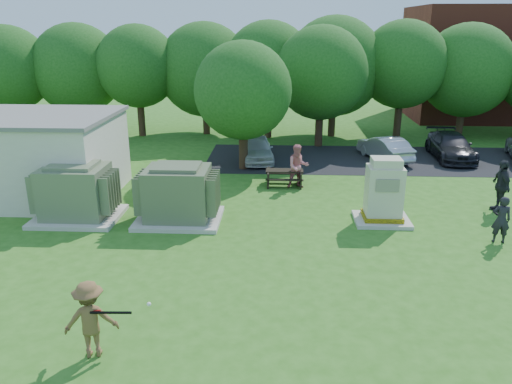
# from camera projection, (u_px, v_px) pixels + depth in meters

# --- Properties ---
(ground) EXTENTS (120.00, 120.00, 0.00)m
(ground) POSITION_uv_depth(u_px,v_px,m) (249.00, 284.00, 13.60)
(ground) COLOR #2D6619
(ground) RESTS_ON ground
(parking_strip) EXTENTS (20.00, 6.00, 0.01)m
(parking_strip) POSITION_uv_depth(u_px,v_px,m) (399.00, 160.00, 26.04)
(parking_strip) COLOR #232326
(parking_strip) RESTS_ON ground
(transformer_left) EXTENTS (3.00, 2.40, 2.07)m
(transformer_left) POSITION_uv_depth(u_px,v_px,m) (76.00, 193.00, 17.87)
(transformer_left) COLOR beige
(transformer_left) RESTS_ON ground
(transformer_right) EXTENTS (3.00, 2.40, 2.07)m
(transformer_right) POSITION_uv_depth(u_px,v_px,m) (178.00, 195.00, 17.69)
(transformer_right) COLOR beige
(transformer_right) RESTS_ON ground
(generator_cabinet) EXTENTS (1.93, 1.58, 2.35)m
(generator_cabinet) POSITION_uv_depth(u_px,v_px,m) (384.00, 194.00, 17.57)
(generator_cabinet) COLOR beige
(generator_cabinet) RESTS_ON ground
(picnic_table) EXTENTS (1.63, 1.22, 0.70)m
(picnic_table) POSITION_uv_depth(u_px,v_px,m) (284.00, 176.00, 21.81)
(picnic_table) COLOR black
(picnic_table) RESTS_ON ground
(batter) EXTENTS (1.23, 0.88, 1.72)m
(batter) POSITION_uv_depth(u_px,v_px,m) (90.00, 319.00, 10.42)
(batter) COLOR brown
(batter) RESTS_ON ground
(person_by_generator) EXTENTS (0.62, 0.46, 1.57)m
(person_by_generator) POSITION_uv_depth(u_px,v_px,m) (501.00, 220.00, 15.95)
(person_by_generator) COLOR black
(person_by_generator) RESTS_ON ground
(person_at_picnic) EXTENTS (1.01, 0.84, 1.89)m
(person_at_picnic) POSITION_uv_depth(u_px,v_px,m) (298.00, 166.00, 21.36)
(person_at_picnic) COLOR #D16F76
(person_at_picnic) RESTS_ON ground
(person_walking_right) EXTENTS (0.55, 1.18, 1.98)m
(person_walking_right) POSITION_uv_depth(u_px,v_px,m) (501.00, 186.00, 18.64)
(person_walking_right) COLOR #25262B
(person_walking_right) RESTS_ON ground
(car_white) EXTENTS (1.93, 3.93, 1.29)m
(car_white) POSITION_uv_depth(u_px,v_px,m) (257.00, 149.00, 25.65)
(car_white) COLOR silver
(car_white) RESTS_ON ground
(car_silver_a) EXTENTS (2.48, 4.02, 1.25)m
(car_silver_a) POSITION_uv_depth(u_px,v_px,m) (385.00, 148.00, 25.86)
(car_silver_a) COLOR #B1B1B6
(car_silver_a) RESTS_ON ground
(car_dark) EXTENTS (1.97, 4.58, 1.31)m
(car_dark) POSITION_uv_depth(u_px,v_px,m) (451.00, 146.00, 26.15)
(car_dark) COLOR black
(car_dark) RESTS_ON ground
(batting_equipment) EXTENTS (1.27, 0.20, 0.23)m
(batting_equipment) POSITION_uv_depth(u_px,v_px,m) (114.00, 311.00, 10.19)
(batting_equipment) COLOR black
(batting_equipment) RESTS_ON ground
(tree_row) EXTENTS (41.30, 13.30, 7.30)m
(tree_row) POSITION_uv_depth(u_px,v_px,m) (298.00, 70.00, 29.71)
(tree_row) COLOR #47301E
(tree_row) RESTS_ON ground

